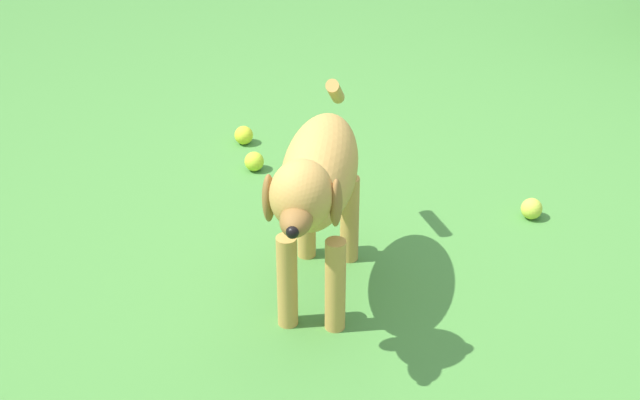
{
  "coord_description": "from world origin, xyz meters",
  "views": [
    {
      "loc": [
        -2.18,
        0.97,
        1.53
      ],
      "look_at": [
        -0.23,
        0.2,
        0.28
      ],
      "focal_mm": 52.77,
      "sensor_mm": 36.0,
      "label": 1
    }
  ],
  "objects_px": {
    "tennis_ball_1": "(254,161)",
    "tennis_ball_2": "(244,135)",
    "dog": "(317,182)",
    "tennis_ball_0": "(532,209)"
  },
  "relations": [
    {
      "from": "tennis_ball_1",
      "to": "tennis_ball_2",
      "type": "distance_m",
      "value": 0.2
    },
    {
      "from": "dog",
      "to": "tennis_ball_0",
      "type": "height_order",
      "value": "dog"
    },
    {
      "from": "tennis_ball_0",
      "to": "tennis_ball_2",
      "type": "relative_size",
      "value": 1.0
    },
    {
      "from": "tennis_ball_0",
      "to": "tennis_ball_1",
      "type": "distance_m",
      "value": 0.92
    },
    {
      "from": "tennis_ball_0",
      "to": "tennis_ball_2",
      "type": "height_order",
      "value": "same"
    },
    {
      "from": "tennis_ball_0",
      "to": "tennis_ball_1",
      "type": "height_order",
      "value": "same"
    },
    {
      "from": "tennis_ball_1",
      "to": "dog",
      "type": "bearing_deg",
      "value": 175.13
    },
    {
      "from": "dog",
      "to": "tennis_ball_2",
      "type": "relative_size",
      "value": 11.09
    },
    {
      "from": "tennis_ball_2",
      "to": "dog",
      "type": "bearing_deg",
      "value": 174.61
    },
    {
      "from": "tennis_ball_0",
      "to": "tennis_ball_1",
      "type": "relative_size",
      "value": 1.0
    }
  ]
}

